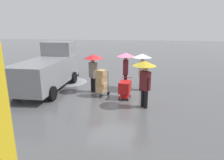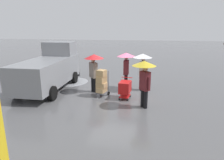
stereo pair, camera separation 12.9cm
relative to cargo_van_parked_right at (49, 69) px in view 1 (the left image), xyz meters
name	(u,v)px [view 1 (the left image)]	position (x,y,z in m)	size (l,w,h in m)	color
ground_plane	(113,94)	(-3.78, 0.35, -1.18)	(90.00, 90.00, 0.00)	#5B5B5E
slush_patch_near_cluster	(50,80)	(0.89, -1.79, -1.18)	(2.63, 2.63, 0.01)	#999BA0
slush_patch_under_van	(69,82)	(-0.54, -1.54, -1.18)	(2.42, 2.42, 0.01)	#999BA0
cargo_van_parked_right	(49,69)	(0.00, 0.00, 0.00)	(2.28, 5.38, 2.60)	gray
shopping_cart_vendor	(125,88)	(-4.52, 0.99, -0.61)	(0.63, 0.87, 1.02)	red
hand_dolly_boxes	(102,82)	(-3.28, 0.83, -0.42)	(0.70, 0.83, 1.40)	#515156
pedestrian_pink_side	(145,73)	(-5.46, 1.94, 0.41)	(1.04, 1.04, 2.15)	black
pedestrian_black_side	(93,64)	(-2.72, 0.24, 0.41)	(1.04, 1.04, 2.15)	black
pedestrian_white_side	(126,62)	(-4.36, -0.79, 0.41)	(1.04, 1.04, 2.15)	black
pedestrian_far_side	(142,63)	(-5.31, -0.52, 0.41)	(1.04, 1.04, 2.15)	black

